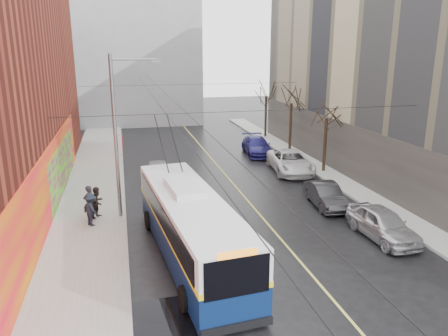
# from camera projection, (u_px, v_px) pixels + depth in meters

# --- Properties ---
(ground) EXTENTS (140.00, 140.00, 0.00)m
(ground) POSITION_uv_depth(u_px,v_px,m) (293.00, 300.00, 16.65)
(ground) COLOR black
(ground) RESTS_ON ground
(sidewalk_left) EXTENTS (4.00, 60.00, 0.15)m
(sidewalk_left) POSITION_uv_depth(u_px,v_px,m) (91.00, 207.00, 26.09)
(sidewalk_left) COLOR gray
(sidewalk_left) RESTS_ON ground
(sidewalk_right) EXTENTS (2.00, 60.00, 0.15)m
(sidewalk_right) POSITION_uv_depth(u_px,v_px,m) (349.00, 187.00, 29.89)
(sidewalk_right) COLOR gray
(sidewalk_right) RESTS_ON ground
(lane_line) EXTENTS (0.12, 50.00, 0.01)m
(lane_line) POSITION_uv_depth(u_px,v_px,m) (236.00, 187.00, 30.11)
(lane_line) COLOR #BFB74C
(lane_line) RESTS_ON ground
(building_right) EXTENTS (14.06, 36.00, 16.00)m
(building_right) POSITION_uv_depth(u_px,v_px,m) (444.00, 66.00, 31.44)
(building_right) COLOR tan
(building_right) RESTS_ON ground
(building_far) EXTENTS (20.50, 12.10, 18.00)m
(building_far) POSITION_uv_depth(u_px,v_px,m) (116.00, 50.00, 55.09)
(building_far) COLOR gray
(building_far) RESTS_ON ground
(streetlight_pole) EXTENTS (2.65, 0.60, 9.00)m
(streetlight_pole) POSITION_uv_depth(u_px,v_px,m) (118.00, 134.00, 23.36)
(streetlight_pole) COLOR slate
(streetlight_pole) RESTS_ON ground
(catenary_wires) EXTENTS (18.00, 60.00, 0.22)m
(catenary_wires) POSITION_uv_depth(u_px,v_px,m) (174.00, 96.00, 28.27)
(catenary_wires) COLOR black
(tree_near) EXTENTS (3.20, 3.20, 6.40)m
(tree_near) POSITION_uv_depth(u_px,v_px,m) (327.00, 108.00, 32.34)
(tree_near) COLOR black
(tree_near) RESTS_ON ground
(tree_mid) EXTENTS (3.20, 3.20, 6.68)m
(tree_mid) POSITION_uv_depth(u_px,v_px,m) (292.00, 95.00, 38.83)
(tree_mid) COLOR black
(tree_mid) RESTS_ON ground
(tree_far) EXTENTS (3.20, 3.20, 6.57)m
(tree_far) POSITION_uv_depth(u_px,v_px,m) (266.00, 89.00, 45.42)
(tree_far) COLOR black
(tree_far) RESTS_ON ground
(puddle) EXTENTS (2.09, 3.78, 0.01)m
(puddle) POSITION_uv_depth(u_px,v_px,m) (164.00, 328.00, 14.96)
(puddle) COLOR black
(puddle) RESTS_ON ground
(pigeons_flying) EXTENTS (1.84, 3.37, 2.06)m
(pigeons_flying) POSITION_uv_depth(u_px,v_px,m) (180.00, 84.00, 23.19)
(pigeons_flying) COLOR slate
(trolleybus) EXTENTS (3.74, 12.25, 5.73)m
(trolleybus) POSITION_uv_depth(u_px,v_px,m) (191.00, 225.00, 19.55)
(trolleybus) COLOR #091B46
(trolleybus) RESTS_ON ground
(parked_car_a) EXTENTS (2.00, 4.66, 1.57)m
(parked_car_a) POSITION_uv_depth(u_px,v_px,m) (383.00, 224.00, 21.83)
(parked_car_a) COLOR silver
(parked_car_a) RESTS_ON ground
(parked_car_b) EXTENTS (1.89, 4.38, 1.40)m
(parked_car_b) POSITION_uv_depth(u_px,v_px,m) (326.00, 195.00, 26.32)
(parked_car_b) COLOR #28272A
(parked_car_b) RESTS_ON ground
(parked_car_c) EXTENTS (3.37, 6.16, 1.64)m
(parked_car_c) POSITION_uv_depth(u_px,v_px,m) (290.00, 162.00, 33.59)
(parked_car_c) COLOR silver
(parked_car_c) RESTS_ON ground
(parked_car_d) EXTENTS (2.66, 5.50, 1.54)m
(parked_car_d) POSITION_uv_depth(u_px,v_px,m) (257.00, 146.00, 39.16)
(parked_car_d) COLOR navy
(parked_car_d) RESTS_ON ground
(following_car) EXTENTS (2.20, 4.64, 1.53)m
(following_car) POSITION_uv_depth(u_px,v_px,m) (158.00, 173.00, 30.83)
(following_car) COLOR silver
(following_car) RESTS_ON ground
(pedestrian_a) EXTENTS (0.68, 0.82, 1.93)m
(pedestrian_a) POSITION_uv_depth(u_px,v_px,m) (91.00, 203.00, 23.82)
(pedestrian_a) COLOR black
(pedestrian_a) RESTS_ON sidewalk_left
(pedestrian_b) EXTENTS (1.01, 1.08, 1.76)m
(pedestrian_b) POSITION_uv_depth(u_px,v_px,m) (98.00, 202.00, 24.15)
(pedestrian_b) COLOR black
(pedestrian_b) RESTS_ON sidewalk_left
(pedestrian_c) EXTENTS (1.24, 1.31, 1.78)m
(pedestrian_c) POSITION_uv_depth(u_px,v_px,m) (91.00, 210.00, 23.02)
(pedestrian_c) COLOR black
(pedestrian_c) RESTS_ON sidewalk_left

